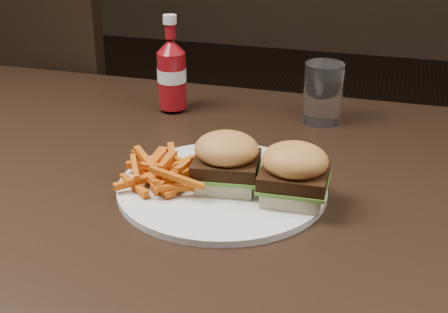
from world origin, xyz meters
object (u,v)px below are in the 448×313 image
(dining_table, at_px, (186,180))
(plate, at_px, (222,188))
(chair_far, at_px, (92,148))
(ketchup_bottle, at_px, (172,80))
(tumbler, at_px, (323,93))

(dining_table, distance_m, plate, 0.10)
(chair_far, relative_size, ketchup_bottle, 4.22)
(plate, bearing_deg, chair_far, 130.08)
(dining_table, xyz_separation_m, tumbler, (0.17, 0.26, 0.08))
(chair_far, relative_size, tumbler, 4.09)
(plate, bearing_deg, tumbler, 72.51)
(dining_table, bearing_deg, chair_far, 128.57)
(ketchup_bottle, xyz_separation_m, tumbler, (0.28, 0.02, -0.01))
(dining_table, relative_size, plate, 3.99)
(chair_far, height_order, ketchup_bottle, ketchup_bottle)
(chair_far, bearing_deg, plate, 139.94)
(dining_table, height_order, tumbler, tumbler)
(plate, bearing_deg, dining_table, 144.11)
(plate, distance_m, ketchup_bottle, 0.35)
(dining_table, bearing_deg, ketchup_bottle, 114.81)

